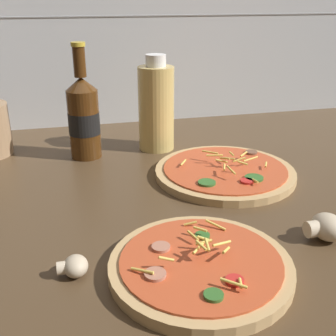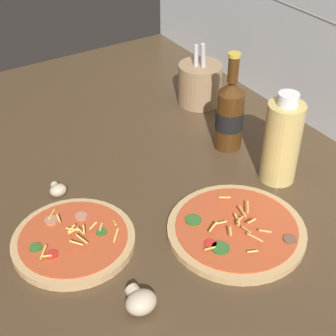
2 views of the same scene
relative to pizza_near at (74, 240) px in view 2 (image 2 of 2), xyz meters
The scene contains 8 objects.
counter_slab 24.02cm from the pizza_near, 91.94° to the left, with size 160.00×90.00×2.50cm.
pizza_near is the anchor object (origin of this frame).
pizza_far 31.26cm from the pizza_near, 63.20° to the left, with size 26.97×26.97×4.15cm.
beer_bottle 47.25cm from the pizza_near, 103.93° to the left, with size 6.61×6.61×23.99cm.
oil_bottle 47.77cm from the pizza_near, 84.23° to the left, with size 7.92×7.92×20.94cm.
mushroom_left 20.19cm from the pizza_near, ahead, with size 5.64×5.38×3.76cm.
mushroom_right 15.87cm from the pizza_near, 168.10° to the left, with size 3.86×3.67×2.57cm.
utensil_crock 61.55cm from the pizza_near, 122.20° to the left, with size 11.76×11.76×17.59cm.
Camera 2 is at (69.83, -46.25, 72.05)cm, focal length 55.00 mm.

